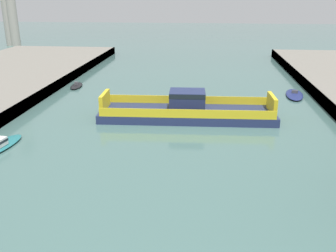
# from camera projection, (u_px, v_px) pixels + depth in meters

# --- Properties ---
(chain_ferry) EXTENTS (23.24, 7.46, 3.76)m
(chain_ferry) POSITION_uv_depth(u_px,v_px,m) (187.00, 110.00, 49.73)
(chain_ferry) COLOR navy
(chain_ferry) RESTS_ON ground
(moored_boat_near_right) EXTENTS (3.66, 7.68, 0.99)m
(moored_boat_near_right) POSITION_uv_depth(u_px,v_px,m) (294.00, 95.00, 60.66)
(moored_boat_near_right) COLOR navy
(moored_boat_near_right) RESTS_ON ground
(moored_boat_mid_left) EXTENTS (2.31, 5.22, 0.95)m
(moored_boat_mid_left) POSITION_uv_depth(u_px,v_px,m) (76.00, 86.00, 66.47)
(moored_boat_mid_left) COLOR black
(moored_boat_mid_left) RESTS_ON ground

